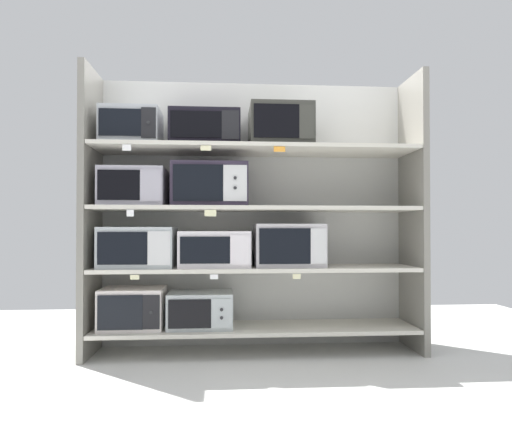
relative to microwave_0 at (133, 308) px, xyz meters
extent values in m
cube|color=silver|center=(0.94, -1.00, -0.37)|extent=(6.48, 6.00, 0.02)
cube|color=#B2B2AD|center=(0.94, 0.27, 0.74)|extent=(2.68, 0.04, 2.19)
cube|color=gray|center=(-0.33, 0.00, 0.74)|extent=(0.05, 0.48, 2.19)
cube|color=gray|center=(2.21, 0.00, 0.74)|extent=(0.05, 0.48, 2.19)
cube|color=beige|center=(0.94, 0.00, -0.17)|extent=(2.48, 0.48, 0.03)
cube|color=silver|center=(0.00, 0.00, 0.00)|extent=(0.47, 0.36, 0.31)
cube|color=black|center=(-0.06, -0.18, 0.00)|extent=(0.32, 0.01, 0.25)
cube|color=black|center=(0.17, -0.18, 0.00)|extent=(0.12, 0.01, 0.25)
cylinder|color=#262628|center=(0.17, -0.19, 0.00)|extent=(0.02, 0.01, 0.02)
cube|color=#B5BEBE|center=(0.51, 0.00, -0.02)|extent=(0.50, 0.33, 0.27)
cube|color=black|center=(0.44, -0.17, -0.02)|extent=(0.31, 0.01, 0.21)
cube|color=#B5BEBE|center=(0.68, -0.17, -0.02)|extent=(0.15, 0.01, 0.22)
cylinder|color=#262628|center=(0.68, -0.18, -0.05)|extent=(0.02, 0.01, 0.02)
cylinder|color=#262628|center=(0.68, -0.18, 0.01)|extent=(0.02, 0.01, 0.02)
cube|color=beige|center=(0.94, 0.00, 0.30)|extent=(2.48, 0.48, 0.03)
cube|color=#B0B8BB|center=(0.04, 0.00, 0.47)|extent=(0.55, 0.40, 0.31)
cube|color=black|center=(-0.04, -0.20, 0.47)|extent=(0.36, 0.01, 0.24)
cube|color=silver|center=(0.22, -0.20, 0.47)|extent=(0.16, 0.01, 0.25)
cube|color=silver|center=(0.62, 0.00, 0.45)|extent=(0.54, 0.38, 0.28)
cube|color=black|center=(0.56, -0.19, 0.45)|extent=(0.36, 0.01, 0.20)
cube|color=silver|center=(0.81, -0.19, 0.45)|extent=(0.15, 0.01, 0.22)
cube|color=#BCB7BB|center=(1.20, 0.00, 0.48)|extent=(0.53, 0.38, 0.33)
cube|color=black|center=(1.15, -0.19, 0.48)|extent=(0.38, 0.01, 0.27)
cube|color=silver|center=(1.40, -0.19, 0.48)|extent=(0.12, 0.01, 0.27)
cube|color=beige|center=(0.06, -0.24, 0.26)|extent=(0.06, 0.00, 0.03)
cube|color=white|center=(0.62, -0.24, 0.26)|extent=(0.06, 0.00, 0.03)
cube|color=beige|center=(1.23, -0.24, 0.26)|extent=(0.06, 0.00, 0.04)
cube|color=beige|center=(0.94, 0.00, 0.76)|extent=(2.48, 0.48, 0.03)
cube|color=#A4A0AD|center=(0.00, 0.00, 0.92)|extent=(0.48, 0.39, 0.29)
cube|color=black|center=(-0.07, -0.20, 0.92)|extent=(0.30, 0.01, 0.22)
cube|color=#A4A0AD|center=(0.16, -0.20, 0.92)|extent=(0.15, 0.01, 0.23)
cube|color=#302738|center=(0.59, 0.00, 0.95)|extent=(0.58, 0.36, 0.34)
cube|color=black|center=(0.50, -0.18, 0.95)|extent=(0.37, 0.01, 0.27)
cube|color=silver|center=(0.78, -0.18, 0.95)|extent=(0.18, 0.01, 0.27)
cylinder|color=#262628|center=(0.78, -0.19, 0.91)|extent=(0.02, 0.01, 0.02)
cylinder|color=#262628|center=(0.78, -0.19, 0.98)|extent=(0.02, 0.01, 0.02)
cube|color=white|center=(0.03, -0.24, 0.72)|extent=(0.05, 0.00, 0.05)
cube|color=beige|center=(0.60, -0.24, 0.72)|extent=(0.09, 0.00, 0.05)
cube|color=beige|center=(0.94, 0.00, 1.23)|extent=(2.48, 0.48, 0.03)
cube|color=#A3A8AD|center=(-0.02, 0.00, 1.39)|extent=(0.44, 0.34, 0.28)
cube|color=black|center=(-0.07, -0.17, 1.39)|extent=(0.31, 0.01, 0.20)
cube|color=black|center=(0.14, -0.17, 1.39)|extent=(0.11, 0.01, 0.23)
cylinder|color=#262628|center=(0.14, -0.18, 1.39)|extent=(0.02, 0.01, 0.02)
cube|color=black|center=(0.55, 0.00, 1.38)|extent=(0.54, 0.35, 0.27)
cube|color=black|center=(0.49, -0.18, 1.38)|extent=(0.38, 0.01, 0.20)
cube|color=black|center=(0.74, -0.17, 1.38)|extent=(0.13, 0.01, 0.22)
cube|color=#33332D|center=(1.14, 0.00, 1.41)|extent=(0.48, 0.41, 0.32)
cube|color=black|center=(1.08, -0.21, 1.41)|extent=(0.34, 0.01, 0.25)
cube|color=#33332D|center=(1.31, -0.21, 1.41)|extent=(0.12, 0.01, 0.26)
cube|color=white|center=(0.00, -0.24, 1.19)|extent=(0.06, 0.00, 0.04)
cube|color=beige|center=(0.56, -0.24, 1.19)|extent=(0.08, 0.00, 0.04)
cube|color=orange|center=(1.10, -0.24, 1.19)|extent=(0.09, 0.00, 0.04)
camera|label=1|loc=(0.71, -3.42, 0.59)|focal=30.73mm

